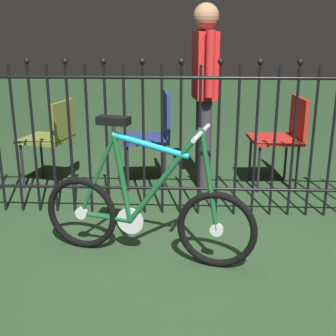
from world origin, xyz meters
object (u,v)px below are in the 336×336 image
(bicycle, at_px, (146,211))
(chair_olive, at_px, (53,134))
(chair_navy, at_px, (154,130))
(chair_red, at_px, (284,133))
(person_visitor, at_px, (205,81))

(bicycle, height_order, chair_olive, bicycle)
(bicycle, height_order, chair_navy, bicycle)
(chair_navy, bearing_deg, chair_red, 0.71)
(chair_navy, relative_size, chair_olive, 1.09)
(bicycle, bearing_deg, chair_olive, 125.88)
(bicycle, distance_m, chair_navy, 1.41)
(chair_olive, relative_size, person_visitor, 0.49)
(person_visitor, bearing_deg, bicycle, -106.04)
(chair_navy, relative_size, person_visitor, 0.53)
(chair_olive, distance_m, chair_red, 2.11)
(chair_navy, bearing_deg, person_visitor, 0.81)
(chair_red, xyz_separation_m, person_visitor, (-0.73, -0.01, 0.46))
(bicycle, bearing_deg, chair_red, 51.26)
(chair_red, height_order, person_visitor, person_visitor)
(chair_olive, bearing_deg, person_visitor, 2.73)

